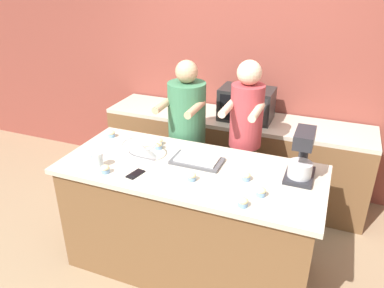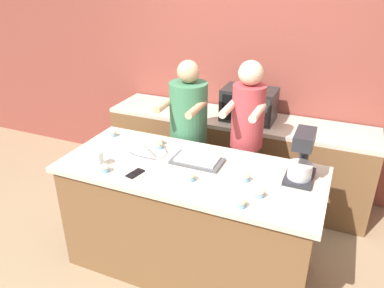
% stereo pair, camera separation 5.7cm
% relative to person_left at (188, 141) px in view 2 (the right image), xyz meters
% --- Properties ---
extents(ground_plane, '(16.00, 16.00, 0.00)m').
position_rel_person_left_xyz_m(ground_plane, '(0.29, -0.65, -0.85)').
color(ground_plane, '#937A5B').
extents(back_wall, '(10.00, 0.06, 2.70)m').
position_rel_person_left_xyz_m(back_wall, '(0.29, 0.97, 0.50)').
color(back_wall, brown).
rests_on(back_wall, ground_plane).
extents(island_counter, '(2.03, 0.88, 0.96)m').
position_rel_person_left_xyz_m(island_counter, '(0.29, -0.65, -0.36)').
color(island_counter, brown).
rests_on(island_counter, ground_plane).
extents(back_counter, '(2.80, 0.60, 0.91)m').
position_rel_person_left_xyz_m(back_counter, '(0.29, 0.62, -0.39)').
color(back_counter, brown).
rests_on(back_counter, ground_plane).
extents(person_left, '(0.36, 0.51, 1.62)m').
position_rel_person_left_xyz_m(person_left, '(0.00, 0.00, 0.00)').
color(person_left, '#232328').
rests_on(person_left, ground_plane).
extents(person_right, '(0.30, 0.48, 1.67)m').
position_rel_person_left_xyz_m(person_right, '(0.56, -0.00, 0.05)').
color(person_right, brown).
rests_on(person_right, ground_plane).
extents(stand_mixer, '(0.20, 0.30, 0.37)m').
position_rel_person_left_xyz_m(stand_mixer, '(1.09, -0.48, 0.28)').
color(stand_mixer, '#232328').
rests_on(stand_mixer, island_counter).
extents(mixing_bowl, '(0.28, 0.28, 0.13)m').
position_rel_person_left_xyz_m(mixing_bowl, '(-0.14, -0.64, 0.18)').
color(mixing_bowl, '#BCBCC1').
rests_on(mixing_bowl, island_counter).
extents(baking_tray, '(0.40, 0.23, 0.04)m').
position_rel_person_left_xyz_m(baking_tray, '(0.32, -0.55, 0.13)').
color(baking_tray, '#4C4C51').
rests_on(baking_tray, island_counter).
extents(microwave_oven, '(0.54, 0.35, 0.33)m').
position_rel_person_left_xyz_m(microwave_oven, '(0.41, 0.62, 0.22)').
color(microwave_oven, black).
rests_on(microwave_oven, back_counter).
extents(cell_phone, '(0.10, 0.16, 0.01)m').
position_rel_person_left_xyz_m(cell_phone, '(-0.04, -0.90, 0.12)').
color(cell_phone, black).
rests_on(cell_phone, island_counter).
extents(drinking_glass, '(0.08, 0.08, 0.12)m').
position_rel_person_left_xyz_m(drinking_glass, '(-0.36, -0.90, 0.17)').
color(drinking_glass, silver).
rests_on(drinking_glass, island_counter).
extents(knife, '(0.21, 0.09, 0.01)m').
position_rel_person_left_xyz_m(knife, '(-0.01, -0.68, 0.12)').
color(knife, '#BCBCC1').
rests_on(knife, island_counter).
extents(cupcake_0, '(0.07, 0.07, 0.06)m').
position_rel_person_left_xyz_m(cupcake_0, '(-0.57, -0.39, 0.14)').
color(cupcake_0, '#759EC6').
rests_on(cupcake_0, island_counter).
extents(cupcake_1, '(0.07, 0.07, 0.06)m').
position_rel_person_left_xyz_m(cupcake_1, '(-0.07, -0.45, 0.14)').
color(cupcake_1, '#759EC6').
rests_on(cupcake_1, island_counter).
extents(cupcake_2, '(0.07, 0.07, 0.06)m').
position_rel_person_left_xyz_m(cupcake_2, '(-0.26, -0.95, 0.14)').
color(cupcake_2, '#759EC6').
rests_on(cupcake_2, island_counter).
extents(cupcake_3, '(0.07, 0.07, 0.06)m').
position_rel_person_left_xyz_m(cupcake_3, '(-0.48, -0.78, 0.14)').
color(cupcake_3, '#759EC6').
rests_on(cupcake_3, island_counter).
extents(cupcake_4, '(0.07, 0.07, 0.06)m').
position_rel_person_left_xyz_m(cupcake_4, '(0.38, -0.81, 0.14)').
color(cupcake_4, '#759EC6').
rests_on(cupcake_4, island_counter).
extents(cupcake_5, '(0.07, 0.07, 0.06)m').
position_rel_person_left_xyz_m(cupcake_5, '(0.88, -0.83, 0.14)').
color(cupcake_5, '#759EC6').
rests_on(cupcake_5, island_counter).
extents(cupcake_6, '(0.07, 0.07, 0.06)m').
position_rel_person_left_xyz_m(cupcake_6, '(-0.10, -0.38, 0.14)').
color(cupcake_6, '#759EC6').
rests_on(cupcake_6, island_counter).
extents(cupcake_7, '(0.07, 0.07, 0.06)m').
position_rel_person_left_xyz_m(cupcake_7, '(0.80, -0.99, 0.14)').
color(cupcake_7, '#759EC6').
rests_on(cupcake_7, island_counter).
extents(cupcake_8, '(0.07, 0.07, 0.06)m').
position_rel_person_left_xyz_m(cupcake_8, '(0.74, -0.67, 0.14)').
color(cupcake_8, '#759EC6').
rests_on(cupcake_8, island_counter).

